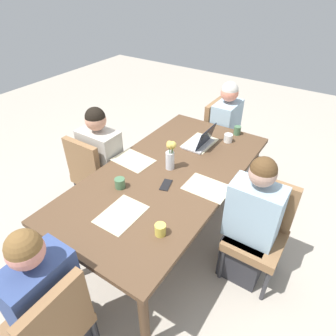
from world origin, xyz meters
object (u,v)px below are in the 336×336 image
(dining_table, at_px, (168,179))
(phone_black, at_px, (166,185))
(person_far_left_mid, at_px, (103,168))
(person_near_left_far, at_px, (251,227))
(person_head_right_left_near, at_px, (224,135))
(coffee_mug_centre_right, at_px, (237,130))
(flower_vase, at_px, (170,153))
(chair_head_right_left_near, at_px, (221,134))
(coffee_mug_near_left, at_px, (228,138))
(chair_far_left_mid, at_px, (94,172))
(chair_head_left_right_near, at_px, (51,326))
(chair_near_left_far, at_px, (260,227))
(coffee_mug_centre_left, at_px, (120,183))
(coffee_mug_near_right, at_px, (160,230))
(laptop_head_right_left_near, at_px, (200,142))
(person_head_left_right_near, at_px, (50,309))

(dining_table, bearing_deg, phone_black, -151.96)
(person_far_left_mid, height_order, person_near_left_far, same)
(person_head_right_left_near, xyz_separation_m, phone_black, (-1.45, -0.11, 0.23))
(coffee_mug_centre_right, bearing_deg, flower_vase, 164.65)
(dining_table, height_order, coffee_mug_centre_right, coffee_mug_centre_right)
(dining_table, relative_size, chair_head_right_left_near, 2.39)
(person_far_left_mid, xyz_separation_m, coffee_mug_near_left, (0.83, -1.00, 0.27))
(chair_head_right_left_near, relative_size, chair_far_left_mid, 1.00)
(chair_head_left_right_near, bearing_deg, phone_black, -0.26)
(chair_near_left_far, height_order, coffee_mug_near_left, chair_near_left_far)
(chair_near_left_far, xyz_separation_m, flower_vase, (-0.01, 0.87, 0.42))
(chair_head_left_right_near, bearing_deg, person_head_right_left_near, 2.18)
(dining_table, xyz_separation_m, person_near_left_far, (0.00, -0.79, -0.16))
(dining_table, distance_m, person_head_right_left_near, 1.30)
(coffee_mug_centre_left, bearing_deg, coffee_mug_near_left, -20.05)
(coffee_mug_near_right, xyz_separation_m, coffee_mug_centre_right, (1.61, 0.12, 0.00))
(chair_head_left_right_near, distance_m, coffee_mug_centre_left, 1.09)
(coffee_mug_centre_left, relative_size, coffee_mug_centre_right, 0.92)
(chair_head_left_right_near, relative_size, coffee_mug_centre_right, 9.63)
(flower_vase, distance_m, coffee_mug_near_right, 0.79)
(chair_head_right_left_near, distance_m, coffee_mug_centre_right, 0.58)
(laptop_head_right_left_near, distance_m, coffee_mug_near_right, 1.24)
(chair_head_left_right_near, relative_size, flower_vase, 3.19)
(flower_vase, xyz_separation_m, coffee_mug_centre_right, (0.92, -0.25, -0.11))
(coffee_mug_centre_left, bearing_deg, laptop_head_right_left_near, -13.59)
(person_near_left_far, bearing_deg, coffee_mug_near_right, 144.59)
(coffee_mug_centre_left, bearing_deg, person_head_left_right_near, -166.92)
(person_near_left_far, relative_size, phone_black, 7.97)
(flower_vase, height_order, coffee_mug_near_left, flower_vase)
(person_head_left_right_near, distance_m, coffee_mug_near_right, 0.83)
(person_head_right_left_near, bearing_deg, chair_head_right_left_near, 51.24)
(chair_head_right_left_near, height_order, coffee_mug_centre_left, chair_head_right_left_near)
(chair_near_left_far, bearing_deg, person_far_left_mid, 94.10)
(person_near_left_far, relative_size, coffee_mug_near_right, 13.94)
(laptop_head_right_left_near, height_order, coffee_mug_near_right, laptop_head_right_left_near)
(dining_table, xyz_separation_m, laptop_head_right_left_near, (0.57, -0.02, 0.11))
(laptop_head_right_left_near, relative_size, coffee_mug_centre_left, 3.73)
(person_head_right_left_near, distance_m, person_far_left_mid, 1.53)
(dining_table, bearing_deg, chair_head_right_left_near, 4.15)
(chair_far_left_mid, bearing_deg, laptop_head_right_left_near, -51.60)
(flower_vase, relative_size, laptop_head_right_left_near, 0.88)
(chair_head_right_left_near, xyz_separation_m, person_head_left_right_near, (-2.68, -0.10, 0.03))
(coffee_mug_near_left, bearing_deg, dining_table, 164.81)
(person_head_right_left_near, relative_size, chair_far_left_mid, 1.33)
(chair_head_right_left_near, relative_size, phone_black, 6.00)
(chair_head_right_left_near, distance_m, person_near_left_far, 1.62)
(person_head_right_left_near, distance_m, chair_far_left_mid, 1.63)
(chair_near_left_far, distance_m, coffee_mug_near_right, 0.92)
(coffee_mug_near_left, height_order, coffee_mug_centre_left, coffee_mug_centre_left)
(coffee_mug_near_left, distance_m, coffee_mug_centre_right, 0.20)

